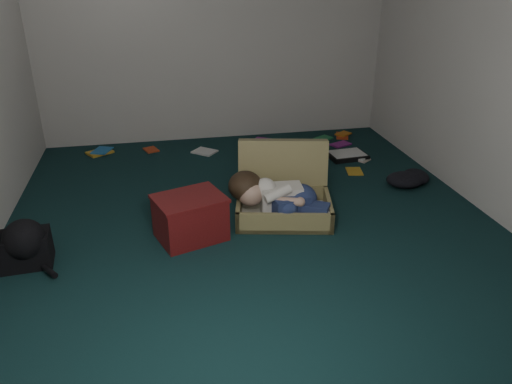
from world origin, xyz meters
name	(u,v)px	position (x,y,z in m)	size (l,w,h in m)	color
floor	(252,223)	(0.00, 0.00, 0.00)	(4.50, 4.50, 0.00)	black
wall_back	(214,27)	(0.00, 2.25, 1.30)	(4.50, 4.50, 0.00)	silver
wall_front	(386,195)	(0.00, -2.25, 1.30)	(4.50, 4.50, 0.00)	silver
wall_right	(499,55)	(2.00, 0.00, 1.30)	(4.50, 4.50, 0.00)	silver
suitcase	(283,192)	(0.31, 0.18, 0.17)	(0.93, 0.91, 0.58)	#958952
person	(277,197)	(0.21, 0.00, 0.22)	(0.81, 0.54, 0.36)	white
maroon_bin	(190,218)	(-0.52, -0.14, 0.18)	(0.61, 0.54, 0.35)	#5E1314
backpack	(24,248)	(-1.70, -0.29, 0.13)	(0.44, 0.36, 0.27)	black
clothing_pile	(409,173)	(1.68, 0.56, 0.07)	(0.47, 0.38, 0.15)	black
paper_tray	(347,155)	(1.31, 1.27, 0.03)	(0.43, 0.34, 0.06)	black
book_scatter	(273,148)	(0.57, 1.69, 0.01)	(3.11, 1.33, 0.02)	gold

